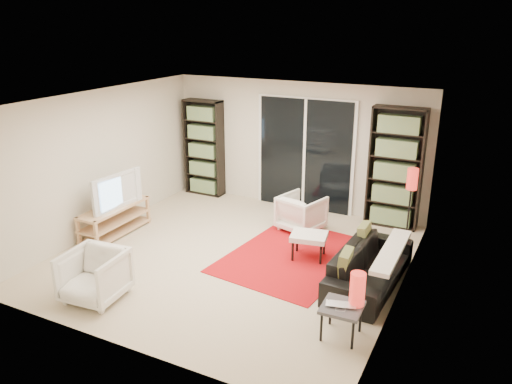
% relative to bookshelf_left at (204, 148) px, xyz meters
% --- Properties ---
extents(floor, '(5.00, 5.00, 0.00)m').
position_rel_bookshelf_left_xyz_m(floor, '(1.95, -2.33, -0.98)').
color(floor, beige).
rests_on(floor, ground).
extents(wall_back, '(5.00, 0.02, 2.40)m').
position_rel_bookshelf_left_xyz_m(wall_back, '(1.95, 0.17, 0.22)').
color(wall_back, beige).
rests_on(wall_back, ground).
extents(wall_front, '(5.00, 0.02, 2.40)m').
position_rel_bookshelf_left_xyz_m(wall_front, '(1.95, -4.83, 0.22)').
color(wall_front, beige).
rests_on(wall_front, ground).
extents(wall_left, '(0.02, 5.00, 2.40)m').
position_rel_bookshelf_left_xyz_m(wall_left, '(-0.55, -2.33, 0.22)').
color(wall_left, beige).
rests_on(wall_left, ground).
extents(wall_right, '(0.02, 5.00, 2.40)m').
position_rel_bookshelf_left_xyz_m(wall_right, '(4.45, -2.33, 0.22)').
color(wall_right, beige).
rests_on(wall_right, ground).
extents(ceiling, '(5.00, 5.00, 0.02)m').
position_rel_bookshelf_left_xyz_m(ceiling, '(1.95, -2.33, 1.42)').
color(ceiling, white).
rests_on(ceiling, wall_back).
extents(sliding_door, '(1.92, 0.08, 2.16)m').
position_rel_bookshelf_left_xyz_m(sliding_door, '(2.15, 0.13, 0.07)').
color(sliding_door, white).
rests_on(sliding_door, ground).
extents(bookshelf_left, '(0.80, 0.30, 1.95)m').
position_rel_bookshelf_left_xyz_m(bookshelf_left, '(0.00, 0.00, 0.00)').
color(bookshelf_left, black).
rests_on(bookshelf_left, ground).
extents(bookshelf_right, '(0.90, 0.30, 2.10)m').
position_rel_bookshelf_left_xyz_m(bookshelf_right, '(3.85, -0.00, 0.07)').
color(bookshelf_right, black).
rests_on(bookshelf_right, ground).
extents(tv_stand, '(0.44, 1.36, 0.50)m').
position_rel_bookshelf_left_xyz_m(tv_stand, '(-0.25, -2.47, -0.71)').
color(tv_stand, tan).
rests_on(tv_stand, floor).
extents(tv, '(0.24, 1.03, 0.59)m').
position_rel_bookshelf_left_xyz_m(tv, '(-0.23, -2.47, -0.18)').
color(tv, black).
rests_on(tv, tv_stand).
extents(rug, '(2.02, 2.56, 0.01)m').
position_rel_bookshelf_left_xyz_m(rug, '(2.78, -1.91, -0.97)').
color(rug, '#B20D12').
rests_on(rug, floor).
extents(sofa, '(0.84, 1.92, 0.55)m').
position_rel_bookshelf_left_xyz_m(sofa, '(4.04, -2.23, -0.70)').
color(sofa, black).
rests_on(sofa, floor).
extents(armchair_back, '(0.83, 0.85, 0.63)m').
position_rel_bookshelf_left_xyz_m(armchair_back, '(2.51, -0.90, -0.66)').
color(armchair_back, silver).
rests_on(armchair_back, floor).
extents(armchair_front, '(0.78, 0.80, 0.67)m').
position_rel_bookshelf_left_xyz_m(armchair_front, '(0.95, -4.20, -0.64)').
color(armchair_front, silver).
rests_on(armchair_front, floor).
extents(ottoman, '(0.60, 0.53, 0.40)m').
position_rel_bookshelf_left_xyz_m(ottoman, '(3.01, -1.86, -0.63)').
color(ottoman, silver).
rests_on(ottoman, floor).
extents(side_table, '(0.47, 0.47, 0.40)m').
position_rel_bookshelf_left_xyz_m(side_table, '(4.05, -3.56, -0.62)').
color(side_table, '#414045').
rests_on(side_table, floor).
extents(laptop, '(0.38, 0.30, 0.03)m').
position_rel_bookshelf_left_xyz_m(laptop, '(4.05, -3.62, -0.56)').
color(laptop, silver).
rests_on(laptop, side_table).
extents(table_lamp, '(0.18, 0.18, 0.39)m').
position_rel_bookshelf_left_xyz_m(table_lamp, '(4.19, -3.46, -0.38)').
color(table_lamp, red).
rests_on(table_lamp, side_table).
extents(floor_lamp, '(0.19, 0.19, 1.27)m').
position_rel_bookshelf_left_xyz_m(floor_lamp, '(4.24, -0.63, -0.02)').
color(floor_lamp, black).
rests_on(floor_lamp, floor).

